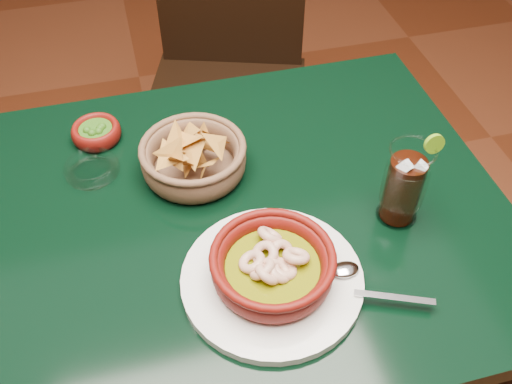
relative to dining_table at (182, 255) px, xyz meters
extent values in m
cube|color=black|center=(0.00, 0.00, 0.08)|extent=(1.20, 0.80, 0.04)
cylinder|color=black|center=(0.54, 0.34, -0.30)|extent=(0.06, 0.06, 0.71)
cube|color=black|center=(0.22, 0.64, -0.17)|extent=(0.57, 0.57, 0.04)
cylinder|color=black|center=(-0.02, 0.52, -0.41)|extent=(0.04, 0.04, 0.48)
cylinder|color=black|center=(0.34, 0.39, -0.41)|extent=(0.04, 0.04, 0.48)
cylinder|color=black|center=(0.10, 0.89, -0.41)|extent=(0.04, 0.04, 0.48)
cylinder|color=black|center=(0.47, 0.76, -0.41)|extent=(0.04, 0.04, 0.48)
cylinder|color=silver|center=(0.13, -0.17, 0.11)|extent=(0.29, 0.29, 0.02)
cylinder|color=#540B07|center=(0.13, -0.17, 0.12)|extent=(0.17, 0.17, 0.01)
torus|color=#540B07|center=(0.13, -0.17, 0.14)|extent=(0.22, 0.22, 0.04)
torus|color=#540B07|center=(0.13, -0.17, 0.17)|extent=(0.20, 0.20, 0.01)
cylinder|color=#5B5F06|center=(0.13, -0.17, 0.14)|extent=(0.15, 0.15, 0.01)
torus|color=#D0A68D|center=(0.17, -0.17, 0.15)|extent=(0.06, 0.06, 0.04)
torus|color=#D0A68D|center=(0.15, -0.15, 0.15)|extent=(0.06, 0.06, 0.05)
torus|color=#D0A68D|center=(0.14, -0.12, 0.16)|extent=(0.05, 0.06, 0.05)
torus|color=#D0A68D|center=(0.12, -0.15, 0.15)|extent=(0.06, 0.06, 0.04)
torus|color=#D0A68D|center=(0.10, -0.16, 0.15)|extent=(0.06, 0.06, 0.04)
torus|color=#D0A68D|center=(0.11, -0.18, 0.15)|extent=(0.05, 0.06, 0.05)
torus|color=#D0A68D|center=(0.11, -0.19, 0.15)|extent=(0.06, 0.06, 0.05)
torus|color=#D0A68D|center=(0.13, -0.18, 0.15)|extent=(0.06, 0.06, 0.05)
torus|color=#D0A68D|center=(0.14, -0.18, 0.15)|extent=(0.06, 0.06, 0.03)
cube|color=silver|center=(0.30, -0.26, 0.12)|extent=(0.12, 0.06, 0.00)
ellipsoid|color=silver|center=(0.24, -0.19, 0.12)|extent=(0.05, 0.03, 0.01)
cylinder|color=brown|center=(0.05, 0.12, 0.10)|extent=(0.17, 0.17, 0.01)
torus|color=brown|center=(0.05, 0.12, 0.13)|extent=(0.23, 0.23, 0.06)
torus|color=brown|center=(0.05, 0.12, 0.16)|extent=(0.20, 0.20, 0.01)
cone|color=#BB792B|center=(0.06, 0.08, 0.13)|extent=(0.04, 0.10, 0.10)
cone|color=#BB792B|center=(0.04, 0.12, 0.16)|extent=(0.10, 0.09, 0.05)
cone|color=#BB792B|center=(0.08, 0.09, 0.15)|extent=(0.08, 0.07, 0.06)
cone|color=#BB792B|center=(0.02, 0.08, 0.17)|extent=(0.09, 0.07, 0.06)
cone|color=#BB792B|center=(0.06, 0.16, 0.13)|extent=(0.07, 0.08, 0.07)
cone|color=#BB792B|center=(0.06, 0.17, 0.15)|extent=(0.07, 0.08, 0.07)
cone|color=#BB792B|center=(0.05, 0.11, 0.18)|extent=(0.07, 0.08, 0.07)
cone|color=#BB792B|center=(0.01, 0.09, 0.18)|extent=(0.08, 0.07, 0.04)
cone|color=#BB792B|center=(0.03, 0.12, 0.19)|extent=(0.06, 0.09, 0.08)
cone|color=#BB792B|center=(0.05, 0.12, 0.14)|extent=(0.09, 0.04, 0.08)
cone|color=#BB792B|center=(0.05, 0.09, 0.17)|extent=(0.09, 0.08, 0.06)
cone|color=#BB792B|center=(0.08, 0.14, 0.16)|extent=(0.06, 0.08, 0.08)
cone|color=#BB792B|center=(0.05, 0.17, 0.16)|extent=(0.09, 0.10, 0.06)
cone|color=#BB792B|center=(0.04, 0.11, 0.13)|extent=(0.06, 0.08, 0.08)
cone|color=#BB792B|center=(0.01, 0.08, 0.19)|extent=(0.10, 0.06, 0.09)
cone|color=#BB792B|center=(0.10, 0.10, 0.18)|extent=(0.08, 0.09, 0.06)
cone|color=#BB792B|center=(0.10, 0.14, 0.16)|extent=(0.09, 0.06, 0.09)
cone|color=#BB792B|center=(0.05, 0.12, 0.18)|extent=(0.10, 0.09, 0.05)
cylinder|color=#540B07|center=(-0.12, 0.26, 0.10)|extent=(0.08, 0.08, 0.01)
torus|color=#540B07|center=(-0.12, 0.26, 0.12)|extent=(0.12, 0.12, 0.04)
cylinder|color=#1C470C|center=(-0.12, 0.26, 0.12)|extent=(0.07, 0.07, 0.01)
sphere|color=#1C470C|center=(-0.14, 0.26, 0.13)|extent=(0.02, 0.02, 0.02)
sphere|color=#1C470C|center=(-0.12, 0.25, 0.13)|extent=(0.02, 0.02, 0.02)
sphere|color=#1C470C|center=(-0.11, 0.26, 0.13)|extent=(0.02, 0.02, 0.02)
sphere|color=#1C470C|center=(-0.11, 0.26, 0.13)|extent=(0.02, 0.02, 0.02)
sphere|color=#1C470C|center=(-0.13, 0.25, 0.13)|extent=(0.02, 0.02, 0.02)
cylinder|color=white|center=(0.38, -0.08, 0.10)|extent=(0.07, 0.07, 0.01)
torus|color=white|center=(0.38, -0.08, 0.18)|extent=(0.16, 0.16, 0.09)
cylinder|color=black|center=(0.38, -0.08, 0.17)|extent=(0.06, 0.06, 0.13)
cube|color=silver|center=(0.37, -0.09, 0.23)|extent=(0.03, 0.03, 0.03)
cube|color=silver|center=(0.38, -0.09, 0.21)|extent=(0.02, 0.02, 0.02)
cube|color=silver|center=(0.40, -0.10, 0.23)|extent=(0.03, 0.03, 0.03)
torus|color=white|center=(0.38, -0.08, 0.26)|extent=(0.08, 0.08, 0.00)
cylinder|color=#588D13|center=(0.42, -0.08, 0.26)|extent=(0.03, 0.01, 0.03)
cylinder|color=white|center=(-0.14, 0.16, 0.10)|extent=(0.09, 0.09, 0.01)
torus|color=white|center=(-0.14, 0.16, 0.11)|extent=(0.11, 0.11, 0.03)
camera|label=1|loc=(-0.03, -0.67, 0.87)|focal=40.00mm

